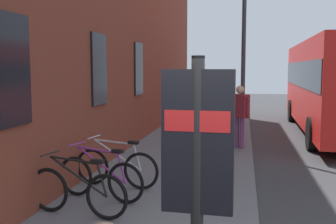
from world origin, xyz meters
TOP-DOWN VIEW (x-y plane):
  - ground at (6.00, -1.00)m, footprint 60.00×60.00m
  - sidewalk_pavement at (8.00, 1.75)m, footprint 24.00×3.50m
  - bicycle_nearest_sign at (2.57, 2.79)m, footprint 0.50×1.75m
  - bicycle_mid_rack at (3.39, 2.72)m, footprint 0.61×1.73m
  - bicycle_far_end at (4.18, 2.67)m, footprint 0.48×1.76m
  - transit_info_sign at (-0.22, 0.60)m, footprint 0.11×0.55m
  - city_bus at (12.50, -3.00)m, footprint 10.56×2.83m
  - pedestrian_near_bus at (8.63, 0.37)m, footprint 0.52×0.57m
  - street_lamp at (8.67, 0.30)m, footprint 0.28×0.28m

SIDE VIEW (x-z plane):
  - ground at x=6.00m, z-range 0.00..0.00m
  - sidewalk_pavement at x=8.00m, z-range 0.00..0.12m
  - bicycle_nearest_sign at x=2.57m, z-range 0.02..1.00m
  - bicycle_mid_rack at x=3.39m, z-range 0.02..1.00m
  - bicycle_far_end at x=4.18m, z-range 0.02..1.00m
  - pedestrian_near_bus at x=8.63m, z-range 0.32..2.13m
  - transit_info_sign at x=-0.22m, z-range 0.52..2.92m
  - city_bus at x=12.50m, z-range 0.24..3.59m
  - street_lamp at x=8.67m, z-range 0.60..5.78m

